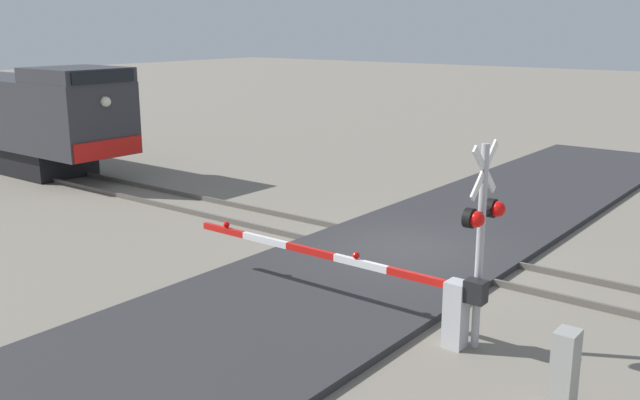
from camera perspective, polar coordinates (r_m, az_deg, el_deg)
The scene contains 7 objects.
ground_plane at distance 17.88m, azimuth 7.00°, elevation -4.35°, with size 160.00×160.00×0.00m, color gray.
rail_track_left at distance 17.28m, azimuth 5.77°, elevation -4.72°, with size 0.08×80.00×0.15m, color #59544C.
rail_track_right at distance 18.45m, azimuth 8.15°, elevation -3.56°, with size 0.08×80.00×0.15m, color #59544C.
road_surface at distance 17.86m, azimuth 7.00°, elevation -4.11°, with size 36.00×5.33×0.16m, color #2D2D30.
crossing_signal at distance 12.38m, azimuth 13.00°, elevation -2.00°, with size 1.18×0.33×3.69m.
crossing_gate at distance 13.19m, azimuth 7.09°, elevation -7.18°, with size 0.36×6.90×1.34m.
utility_cabinet at distance 11.12m, azimuth 19.14°, elevation -13.12°, with size 0.42×0.32×1.34m, color #999993.
Camera 1 is at (-14.64, -8.62, 5.58)m, focal length 39.60 mm.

